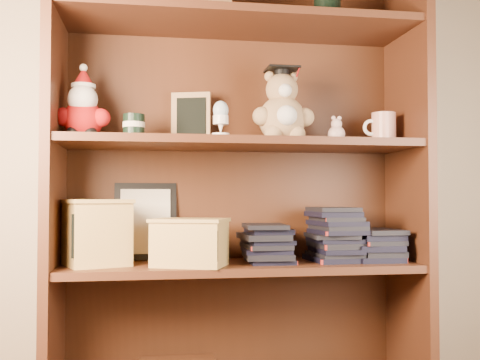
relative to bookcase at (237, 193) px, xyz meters
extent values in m
cube|color=tan|center=(0.16, 0.14, 0.47)|extent=(3.00, 0.04, 2.50)
cube|color=#4A2515|center=(-0.58, -0.05, 0.02)|extent=(0.03, 0.35, 1.60)
cube|color=#4A2515|center=(0.59, -0.05, 0.02)|extent=(0.03, 0.35, 1.60)
cube|color=#452312|center=(0.00, 0.11, 0.02)|extent=(1.20, 0.02, 1.60)
cube|color=#4A2515|center=(0.00, -0.05, 0.56)|extent=(1.14, 0.33, 0.02)
cylinder|color=black|center=(0.30, -0.05, 0.63)|extent=(0.09, 0.09, 0.11)
cube|color=#4A2515|center=(0.00, -0.05, -0.24)|extent=(1.14, 0.33, 0.02)
cube|color=#4A2515|center=(0.00, -0.05, 0.16)|extent=(1.14, 0.33, 0.02)
sphere|color=#A50F0F|center=(-0.50, -0.05, 0.23)|extent=(0.12, 0.12, 0.12)
sphere|color=#A50F0F|center=(-0.55, -0.07, 0.23)|extent=(0.06, 0.06, 0.06)
sphere|color=#A50F0F|center=(-0.44, -0.07, 0.23)|extent=(0.06, 0.06, 0.06)
sphere|color=black|center=(-0.52, -0.08, 0.18)|extent=(0.04, 0.04, 0.04)
sphere|color=black|center=(-0.47, -0.08, 0.18)|extent=(0.04, 0.04, 0.04)
sphere|color=white|center=(-0.50, -0.07, 0.29)|extent=(0.09, 0.09, 0.09)
sphere|color=#D8B293|center=(-0.50, -0.05, 0.31)|extent=(0.07, 0.07, 0.07)
cone|color=#A50F0F|center=(-0.50, -0.05, 0.36)|extent=(0.07, 0.07, 0.06)
sphere|color=white|center=(-0.50, -0.05, 0.39)|extent=(0.02, 0.02, 0.02)
cylinder|color=white|center=(-0.50, -0.05, 0.33)|extent=(0.08, 0.08, 0.01)
cylinder|color=black|center=(-0.34, -0.05, 0.21)|extent=(0.07, 0.07, 0.08)
cylinder|color=beige|center=(-0.34, -0.05, 0.22)|extent=(0.07, 0.07, 0.02)
cube|color=#9E7547|center=(-0.15, 0.06, 0.26)|extent=(0.14, 0.06, 0.17)
cube|color=black|center=(-0.15, 0.05, 0.26)|extent=(0.10, 0.03, 0.14)
cube|color=#9E7547|center=(-0.15, 0.09, 0.19)|extent=(0.07, 0.07, 0.01)
cylinder|color=white|center=(-0.07, -0.13, 0.18)|extent=(0.05, 0.05, 0.01)
cone|color=white|center=(-0.07, -0.13, 0.20)|extent=(0.02, 0.02, 0.04)
cylinder|color=white|center=(-0.07, -0.13, 0.23)|extent=(0.05, 0.05, 0.03)
ellipsoid|color=silver|center=(-0.07, -0.13, 0.26)|extent=(0.05, 0.05, 0.06)
sphere|color=#A48156|center=(0.14, -0.05, 0.24)|extent=(0.16, 0.16, 0.16)
sphere|color=white|center=(0.14, -0.12, 0.25)|extent=(0.07, 0.07, 0.07)
sphere|color=#A48156|center=(0.07, -0.07, 0.25)|extent=(0.06, 0.06, 0.06)
sphere|color=#A48156|center=(0.22, -0.07, 0.25)|extent=(0.06, 0.06, 0.06)
sphere|color=#A48156|center=(0.10, -0.10, 0.19)|extent=(0.06, 0.06, 0.06)
sphere|color=#A48156|center=(0.18, -0.10, 0.19)|extent=(0.06, 0.06, 0.06)
sphere|color=#A48156|center=(0.14, -0.05, 0.34)|extent=(0.11, 0.11, 0.11)
sphere|color=white|center=(0.14, -0.10, 0.33)|extent=(0.04, 0.04, 0.04)
sphere|color=#A48156|center=(0.10, -0.04, 0.39)|extent=(0.04, 0.04, 0.04)
sphere|color=#A48156|center=(0.18, -0.04, 0.39)|extent=(0.04, 0.04, 0.04)
cylinder|color=black|center=(0.14, -0.05, 0.40)|extent=(0.05, 0.05, 0.02)
cube|color=black|center=(0.14, -0.05, 0.41)|extent=(0.11, 0.11, 0.01)
cylinder|color=#A50F0F|center=(0.19, -0.07, 0.40)|extent=(0.00, 0.05, 0.03)
sphere|color=beige|center=(0.33, -0.05, 0.20)|extent=(0.06, 0.06, 0.06)
sphere|color=beige|center=(0.33, -0.05, 0.23)|extent=(0.04, 0.04, 0.04)
sphere|color=beige|center=(0.32, -0.05, 0.25)|extent=(0.01, 0.01, 0.01)
sphere|color=beige|center=(0.34, -0.05, 0.25)|extent=(0.01, 0.01, 0.01)
cylinder|color=silver|center=(0.50, -0.05, 0.22)|extent=(0.08, 0.08, 0.10)
torus|color=white|center=(0.46, -0.05, 0.22)|extent=(0.06, 0.01, 0.06)
cube|color=black|center=(-0.30, 0.09, -0.10)|extent=(0.21, 0.05, 0.26)
cube|color=beige|center=(-0.30, 0.08, -0.10)|extent=(0.17, 0.03, 0.22)
cube|color=tan|center=(-0.45, -0.05, -0.13)|extent=(0.23, 0.23, 0.20)
cube|color=black|center=(-0.45, -0.14, -0.13)|extent=(0.12, 0.05, 0.13)
cube|color=tan|center=(-0.45, -0.05, -0.03)|extent=(0.24, 0.24, 0.01)
cube|color=tan|center=(-0.17, -0.12, -0.16)|extent=(0.25, 0.22, 0.14)
cube|color=black|center=(-0.17, -0.19, -0.16)|extent=(0.15, 0.06, 0.09)
cube|color=tan|center=(-0.17, -0.12, -0.09)|extent=(0.27, 0.23, 0.01)
cube|color=black|center=(0.09, -0.05, -0.22)|extent=(0.14, 0.20, 0.02)
cube|color=black|center=(0.09, -0.05, -0.20)|extent=(0.14, 0.20, 0.02)
cube|color=black|center=(0.09, -0.05, -0.19)|extent=(0.14, 0.20, 0.02)
cube|color=black|center=(0.09, -0.05, -0.17)|extent=(0.14, 0.20, 0.02)
cube|color=black|center=(0.09, -0.05, -0.16)|extent=(0.14, 0.20, 0.02)
cube|color=black|center=(0.09, -0.05, -0.14)|extent=(0.14, 0.20, 0.02)
cube|color=black|center=(0.09, -0.05, -0.12)|extent=(0.14, 0.20, 0.02)
cube|color=black|center=(0.09, -0.05, -0.11)|extent=(0.14, 0.20, 0.02)
cube|color=black|center=(0.32, -0.05, -0.22)|extent=(0.14, 0.20, 0.02)
cube|color=black|center=(0.32, -0.05, -0.20)|extent=(0.14, 0.20, 0.02)
cube|color=black|center=(0.32, -0.05, -0.19)|extent=(0.14, 0.20, 0.02)
cube|color=black|center=(0.32, -0.05, -0.17)|extent=(0.14, 0.20, 0.02)
cube|color=black|center=(0.32, -0.05, -0.16)|extent=(0.14, 0.20, 0.02)
cube|color=black|center=(0.32, -0.05, -0.14)|extent=(0.14, 0.20, 0.02)
cube|color=black|center=(0.32, -0.05, -0.12)|extent=(0.14, 0.20, 0.02)
cube|color=black|center=(0.32, -0.05, -0.11)|extent=(0.14, 0.20, 0.02)
cube|color=black|center=(0.32, -0.05, -0.09)|extent=(0.14, 0.20, 0.02)
cube|color=black|center=(0.32, -0.05, -0.08)|extent=(0.14, 0.20, 0.02)
cube|color=black|center=(0.32, -0.05, -0.06)|extent=(0.14, 0.20, 0.02)
cube|color=black|center=(0.32, -0.05, -0.04)|extent=(0.14, 0.20, 0.02)
cube|color=black|center=(0.47, -0.05, -0.22)|extent=(0.14, 0.20, 0.02)
cube|color=black|center=(0.47, -0.05, -0.20)|extent=(0.14, 0.20, 0.02)
cube|color=black|center=(0.47, -0.05, -0.19)|extent=(0.14, 0.20, 0.02)
cube|color=black|center=(0.47, -0.05, -0.17)|extent=(0.14, 0.20, 0.02)
cube|color=black|center=(0.47, -0.05, -0.16)|extent=(0.14, 0.20, 0.02)
cube|color=black|center=(0.47, -0.05, -0.14)|extent=(0.14, 0.20, 0.02)
camera|label=1|loc=(-0.29, -1.86, -0.02)|focal=42.00mm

